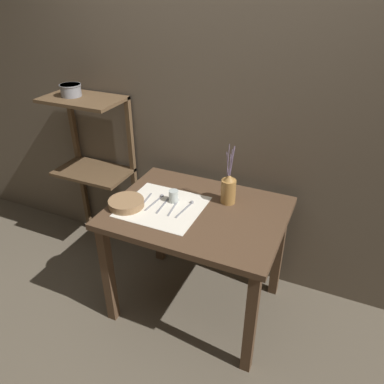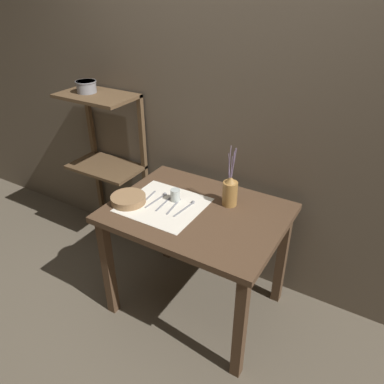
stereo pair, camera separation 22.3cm
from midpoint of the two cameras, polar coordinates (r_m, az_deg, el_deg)
name	(u,v)px [view 1 (the left image)]	position (r m, az deg, el deg)	size (l,w,h in m)	color
ground_plane	(196,303)	(2.80, -1.70, -16.63)	(12.00, 12.00, 0.00)	brown
stone_wall_back	(228,121)	(2.53, 2.98, 10.71)	(7.00, 0.06, 2.40)	brown
wooden_table	(197,226)	(2.35, -1.95, -5.24)	(1.06, 0.80, 0.80)	#4C3523
wooden_shelf_unit	(93,147)	(2.98, -16.95, 6.55)	(0.57, 0.35, 1.30)	brown
linen_cloth	(163,207)	(2.33, -7.21, -2.31)	(0.48, 0.45, 0.00)	silver
pitcher_with_flowers	(228,189)	(2.32, 2.84, 0.32)	(0.09, 0.09, 0.40)	olive
wooden_bowl	(126,203)	(2.36, -12.68, -1.76)	(0.22, 0.22, 0.05)	#8E6B47
glass_tumbler_near	(174,196)	(2.35, -5.54, -0.71)	(0.06, 0.06, 0.08)	#B7C1BC
fork_inner	(145,201)	(2.40, -9.79, -1.41)	(0.03, 0.19, 0.00)	gray
spoon_inner	(159,199)	(2.40, -7.75, -1.10)	(0.03, 0.20, 0.02)	gray
knife_center	(163,205)	(2.34, -7.20, -2.11)	(0.02, 0.19, 0.00)	gray
fork_outer	(173,208)	(2.31, -5.64, -2.46)	(0.04, 0.19, 0.00)	gray
spoon_outer	(189,205)	(2.32, -3.26, -2.13)	(0.04, 0.20, 0.02)	gray
metal_pot_large	(71,90)	(2.88, -20.20, 14.38)	(0.15, 0.15, 0.08)	gray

